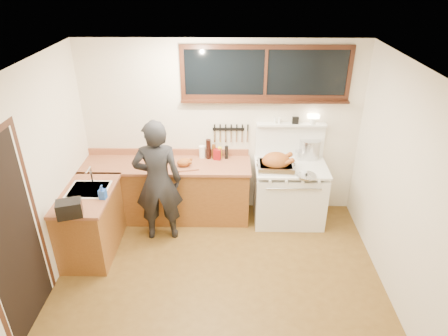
{
  "coord_description": "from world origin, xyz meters",
  "views": [
    {
      "loc": [
        0.12,
        -3.64,
        3.52
      ],
      "look_at": [
        0.05,
        0.85,
        1.15
      ],
      "focal_mm": 32.0,
      "sensor_mm": 36.0,
      "label": 1
    }
  ],
  "objects_px": {
    "vintage_stove": "(289,192)",
    "man": "(158,182)",
    "roast_turkey": "(276,163)",
    "cutting_board": "(184,164)"
  },
  "relations": [
    {
      "from": "man",
      "to": "roast_turkey",
      "type": "xyz_separation_m",
      "value": [
        1.6,
        0.32,
        0.13
      ]
    },
    {
      "from": "vintage_stove",
      "to": "man",
      "type": "bearing_deg",
      "value": -166.15
    },
    {
      "from": "vintage_stove",
      "to": "man",
      "type": "relative_size",
      "value": 0.89
    },
    {
      "from": "vintage_stove",
      "to": "man",
      "type": "height_order",
      "value": "man"
    },
    {
      "from": "cutting_board",
      "to": "man",
      "type": "bearing_deg",
      "value": -129.97
    },
    {
      "from": "man",
      "to": "cutting_board",
      "type": "xyz_separation_m",
      "value": [
        0.32,
        0.38,
        0.07
      ]
    },
    {
      "from": "man",
      "to": "cutting_board",
      "type": "height_order",
      "value": "man"
    },
    {
      "from": "cutting_board",
      "to": "roast_turkey",
      "type": "height_order",
      "value": "roast_turkey"
    },
    {
      "from": "man",
      "to": "cutting_board",
      "type": "distance_m",
      "value": 0.5
    },
    {
      "from": "cutting_board",
      "to": "roast_turkey",
      "type": "bearing_deg",
      "value": -2.63
    }
  ]
}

